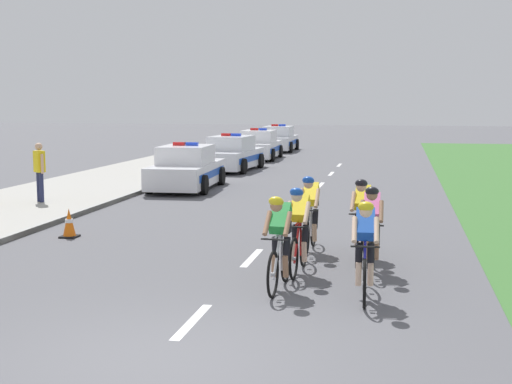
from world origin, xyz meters
TOP-DOWN VIEW (x-y plane):
  - ground_plane at (0.00, 0.00)m, footprint 160.00×160.00m
  - sidewalk_slab at (-7.66, 14.00)m, footprint 4.60×60.00m
  - kerb_edge at (-5.44, 14.00)m, footprint 0.16×60.00m
  - lane_markings_centre at (0.00, 11.50)m, footprint 0.14×29.60m
  - cyclist_lead at (0.89, 3.35)m, footprint 0.43×1.72m
  - cyclist_second at (2.23, 3.07)m, footprint 0.43×1.72m
  - cyclist_third at (1.04, 4.49)m, footprint 0.42×1.72m
  - cyclist_fourth at (2.26, 4.88)m, footprint 0.42×1.72m
  - cyclist_fifth at (1.00, 6.31)m, footprint 0.42×1.72m
  - cyclist_sixth at (2.03, 6.02)m, footprint 0.43×1.72m
  - police_car_nearest at (-4.31, 15.43)m, footprint 2.15×4.47m
  - police_car_second at (-4.31, 22.06)m, footprint 2.23×4.51m
  - police_car_third at (-4.31, 28.07)m, footprint 2.08×4.44m
  - police_car_furthest at (-4.31, 34.15)m, footprint 2.03×4.42m
  - traffic_cone_near at (-4.33, 6.72)m, footprint 0.36×0.36m
  - spectator_middle at (-7.25, 10.90)m, footprint 0.45×0.40m

SIDE VIEW (x-z plane):
  - ground_plane at x=0.00m, z-range 0.00..0.00m
  - lane_markings_centre at x=0.00m, z-range 0.00..0.01m
  - sidewalk_slab at x=-7.66m, z-range 0.00..0.12m
  - kerb_edge at x=-5.44m, z-range 0.00..0.13m
  - traffic_cone_near at x=-4.33m, z-range -0.01..0.63m
  - police_car_nearest at x=-4.31m, z-range -0.12..1.48m
  - police_car_second at x=-4.31m, z-range -0.12..1.48m
  - police_car_third at x=-4.31m, z-range -0.12..1.48m
  - police_car_furthest at x=-4.31m, z-range -0.12..1.48m
  - cyclist_lead at x=0.89m, z-range 0.00..1.57m
  - cyclist_second at x=2.23m, z-range 0.00..1.57m
  - cyclist_third at x=1.04m, z-range 0.00..1.57m
  - cyclist_fourth at x=2.26m, z-range 0.00..1.57m
  - cyclist_fifth at x=1.00m, z-range 0.00..1.57m
  - cyclist_sixth at x=2.03m, z-range 0.00..1.57m
  - spectator_middle at x=-7.25m, z-range 0.25..1.92m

